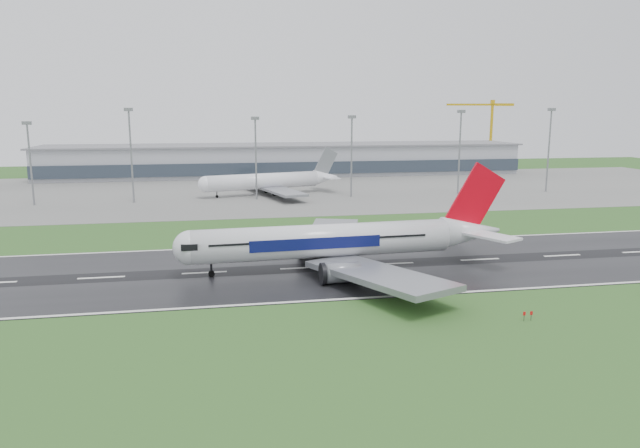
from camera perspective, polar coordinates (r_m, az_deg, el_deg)
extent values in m
plane|color=#27521E|center=(127.64, 7.13, -3.88)|extent=(520.00, 520.00, 0.00)
cube|color=black|center=(127.63, 7.13, -3.85)|extent=(400.00, 45.00, 0.10)
cube|color=slate|center=(247.62, -1.57, 3.38)|extent=(400.00, 130.00, 0.08)
cube|color=#94979F|center=(305.94, -3.32, 6.21)|extent=(240.00, 36.00, 15.00)
cylinder|color=gray|center=(226.96, -26.29, 5.11)|extent=(0.64, 0.64, 27.84)
cylinder|color=gray|center=(220.01, -17.85, 6.16)|extent=(0.64, 0.64, 32.39)
cylinder|color=gray|center=(218.89, -6.24, 6.18)|extent=(0.64, 0.64, 29.29)
cylinder|color=gray|center=(224.44, 3.08, 6.40)|extent=(0.64, 0.64, 29.72)
cylinder|color=gray|center=(238.28, 13.39, 6.63)|extent=(0.64, 0.64, 31.73)
cylinder|color=gray|center=(256.05, 21.32, 6.54)|extent=(0.64, 0.64, 32.50)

